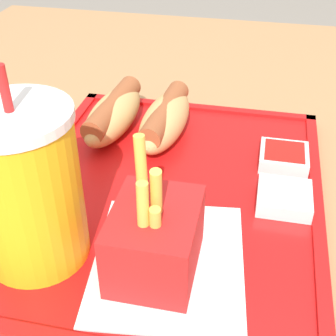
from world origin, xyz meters
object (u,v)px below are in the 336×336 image
Objects in this scene: fries_carton at (155,239)px; sauce_cup_ketchup at (284,157)px; soda_cup at (26,188)px; hot_dog_near at (165,119)px; sauce_cup_mayo at (284,197)px; hot_dog_far at (113,113)px.

sauce_cup_ketchup is at bearing -29.58° from fries_carton.
soda_cup is 0.23m from hot_dog_near.
sauce_cup_mayo is (0.11, -0.10, -0.02)m from fries_carton.
fries_carton reaches higher than hot_dog_near.
fries_carton is (0.00, -0.10, -0.04)m from soda_cup.
hot_dog_near is 0.14m from sauce_cup_ketchup.
sauce_cup_ketchup is at bearing 0.95° from sauce_cup_mayo.
sauce_cup_ketchup is at bearing -100.76° from hot_dog_near.
soda_cup is 3.30× the size of sauce_cup_mayo.
hot_dog_near reaches higher than sauce_cup_ketchup.
sauce_cup_ketchup is (0.18, -0.21, -0.06)m from soda_cup.
sauce_cup_mayo is (0.11, -0.21, -0.06)m from soda_cup.
soda_cup reaches higher than fries_carton.
sauce_cup_mayo is 1.00× the size of sauce_cup_ketchup.
sauce_cup_ketchup is at bearing -97.45° from hot_dog_far.
hot_dog_near is at bearing 10.15° from fries_carton.
fries_carton reaches higher than hot_dog_far.
sauce_cup_ketchup is at bearing -48.43° from soda_cup.
hot_dog_far and hot_dog_near have the same top height.
fries_carton is at bearing -169.85° from hot_dog_near.
soda_cup is at bearing 179.33° from hot_dog_far.
hot_dog_near is 2.66× the size of sauce_cup_mayo.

